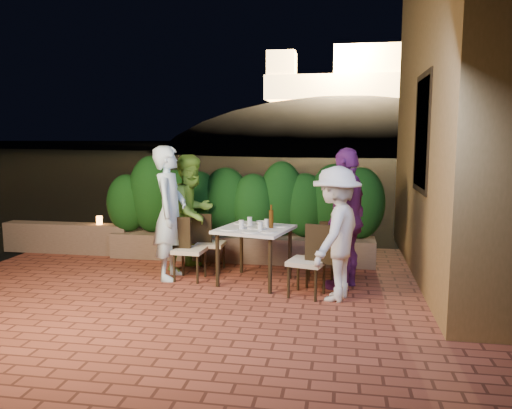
% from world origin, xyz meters
% --- Properties ---
extents(ground, '(400.00, 400.00, 0.00)m').
position_xyz_m(ground, '(0.00, 0.00, -0.02)').
color(ground, black).
rests_on(ground, ground).
extents(terrace_floor, '(7.00, 6.00, 0.15)m').
position_xyz_m(terrace_floor, '(0.00, 0.50, -0.07)').
color(terrace_floor, brown).
rests_on(terrace_floor, ground).
extents(building_wall, '(1.60, 5.00, 5.00)m').
position_xyz_m(building_wall, '(3.60, 2.00, 2.50)').
color(building_wall, '#A1793F').
rests_on(building_wall, ground).
extents(window_pane, '(0.08, 1.00, 1.40)m').
position_xyz_m(window_pane, '(2.82, 1.50, 2.00)').
color(window_pane, black).
rests_on(window_pane, building_wall).
extents(window_frame, '(0.06, 1.15, 1.55)m').
position_xyz_m(window_frame, '(2.81, 1.50, 2.00)').
color(window_frame, black).
rests_on(window_frame, building_wall).
extents(planter, '(4.20, 0.55, 0.40)m').
position_xyz_m(planter, '(0.20, 2.30, 0.20)').
color(planter, brown).
rests_on(planter, ground).
extents(hedge, '(4.00, 0.70, 1.10)m').
position_xyz_m(hedge, '(0.20, 2.30, 0.95)').
color(hedge, '#0F3910').
rests_on(hedge, planter).
extents(parapet, '(2.20, 0.30, 0.50)m').
position_xyz_m(parapet, '(-2.80, 2.30, 0.25)').
color(parapet, brown).
rests_on(parapet, ground).
extents(hill, '(52.00, 40.00, 22.00)m').
position_xyz_m(hill, '(2.00, 60.00, -4.00)').
color(hill, black).
rests_on(hill, ground).
extents(fortress, '(26.00, 8.00, 8.00)m').
position_xyz_m(fortress, '(2.00, 60.00, 10.50)').
color(fortress, '#FFCC7A').
rests_on(fortress, hill).
extents(dining_table, '(1.08, 1.08, 0.75)m').
position_xyz_m(dining_table, '(0.64, 1.10, 0.38)').
color(dining_table, white).
rests_on(dining_table, ground).
extents(plate_nw, '(0.23, 0.23, 0.01)m').
position_xyz_m(plate_nw, '(0.33, 0.92, 0.76)').
color(plate_nw, white).
rests_on(plate_nw, dining_table).
extents(plate_sw, '(0.22, 0.22, 0.01)m').
position_xyz_m(plate_sw, '(0.41, 1.39, 0.76)').
color(plate_sw, white).
rests_on(plate_sw, dining_table).
extents(plate_ne, '(0.20, 0.20, 0.01)m').
position_xyz_m(plate_ne, '(0.87, 0.84, 0.76)').
color(plate_ne, white).
rests_on(plate_ne, dining_table).
extents(plate_se, '(0.22, 0.22, 0.01)m').
position_xyz_m(plate_se, '(0.97, 1.28, 0.76)').
color(plate_se, white).
rests_on(plate_se, dining_table).
extents(plate_centre, '(0.25, 0.25, 0.01)m').
position_xyz_m(plate_centre, '(0.67, 1.07, 0.76)').
color(plate_centre, white).
rests_on(plate_centre, dining_table).
extents(plate_front, '(0.23, 0.23, 0.01)m').
position_xyz_m(plate_front, '(0.64, 0.81, 0.76)').
color(plate_front, white).
rests_on(plate_front, dining_table).
extents(glass_nw, '(0.07, 0.07, 0.12)m').
position_xyz_m(glass_nw, '(0.48, 0.99, 0.81)').
color(glass_nw, silver).
rests_on(glass_nw, dining_table).
extents(glass_sw, '(0.07, 0.07, 0.12)m').
position_xyz_m(glass_sw, '(0.54, 1.28, 0.81)').
color(glass_sw, silver).
rests_on(glass_sw, dining_table).
extents(glass_ne, '(0.07, 0.07, 0.11)m').
position_xyz_m(glass_ne, '(0.74, 0.94, 0.81)').
color(glass_ne, silver).
rests_on(glass_ne, dining_table).
extents(glass_se, '(0.06, 0.06, 0.11)m').
position_xyz_m(glass_se, '(0.79, 1.19, 0.80)').
color(glass_se, silver).
rests_on(glass_se, dining_table).
extents(beer_bottle, '(0.06, 0.06, 0.31)m').
position_xyz_m(beer_bottle, '(0.86, 1.14, 0.91)').
color(beer_bottle, '#4B2B0C').
rests_on(beer_bottle, dining_table).
extents(bowl, '(0.19, 0.19, 0.04)m').
position_xyz_m(bowl, '(0.70, 1.37, 0.77)').
color(bowl, white).
rests_on(bowl, dining_table).
extents(chair_left_front, '(0.42, 0.42, 0.87)m').
position_xyz_m(chair_left_front, '(-0.26, 1.08, 0.43)').
color(chair_left_front, black).
rests_on(chair_left_front, ground).
extents(chair_left_back, '(0.40, 0.40, 0.84)m').
position_xyz_m(chair_left_back, '(-0.09, 1.57, 0.42)').
color(chair_left_back, black).
rests_on(chair_left_back, ground).
extents(chair_right_front, '(0.51, 0.51, 0.90)m').
position_xyz_m(chair_right_front, '(1.37, 0.65, 0.45)').
color(chair_right_front, black).
rests_on(chair_right_front, ground).
extents(chair_right_back, '(0.40, 0.40, 0.85)m').
position_xyz_m(chair_right_back, '(1.52, 1.15, 0.43)').
color(chair_right_back, black).
rests_on(chair_right_back, ground).
extents(diner_blue, '(0.47, 0.69, 1.83)m').
position_xyz_m(diner_blue, '(-0.54, 1.13, 0.92)').
color(diner_blue, '#C4EAFD').
rests_on(diner_blue, ground).
extents(diner_green, '(0.94, 1.02, 1.70)m').
position_xyz_m(diner_green, '(-0.39, 1.64, 0.85)').
color(diner_green, '#82C23C').
rests_on(diner_green, ground).
extents(diner_white, '(0.90, 1.18, 1.61)m').
position_xyz_m(diner_white, '(1.72, 0.59, 0.81)').
color(diner_white, silver).
rests_on(diner_white, ground).
extents(diner_purple, '(0.78, 1.15, 1.82)m').
position_xyz_m(diner_purple, '(1.85, 1.09, 0.91)').
color(diner_purple, '#6F2878').
rests_on(diner_purple, ground).
extents(parapet_lamp, '(0.10, 0.10, 0.14)m').
position_xyz_m(parapet_lamp, '(-2.20, 2.30, 0.57)').
color(parapet_lamp, orange).
rests_on(parapet_lamp, parapet).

